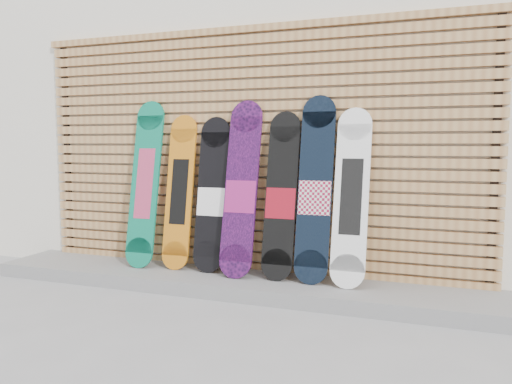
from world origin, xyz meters
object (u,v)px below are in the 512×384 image
(snowboard_0, at_px, (145,183))
(snowboard_5, at_px, (315,190))
(snowboard_1, at_px, (180,192))
(snowboard_6, at_px, (351,197))
(snowboard_2, at_px, (212,195))
(snowboard_4, at_px, (281,196))
(snowboard_3, at_px, (241,189))

(snowboard_0, relative_size, snowboard_5, 1.00)
(snowboard_0, xyz_separation_m, snowboard_1, (0.35, 0.03, -0.07))
(snowboard_5, bearing_deg, snowboard_6, -1.71)
(snowboard_0, xyz_separation_m, snowboard_6, (1.92, -0.01, -0.05))
(snowboard_0, distance_m, snowboard_5, 1.62)
(snowboard_1, relative_size, snowboard_2, 1.02)
(snowboard_0, xyz_separation_m, snowboard_5, (1.62, -0.00, -0.01))
(snowboard_4, bearing_deg, snowboard_0, -179.85)
(snowboard_0, relative_size, snowboard_2, 1.12)
(snowboard_3, bearing_deg, snowboard_6, 0.72)
(snowboard_3, distance_m, snowboard_4, 0.36)
(snowboard_2, height_order, snowboard_4, snowboard_4)
(snowboard_2, bearing_deg, snowboard_5, -1.82)
(snowboard_1, relative_size, snowboard_4, 0.99)
(snowboard_1, bearing_deg, snowboard_6, -1.36)
(snowboard_1, bearing_deg, snowboard_3, -4.51)
(snowboard_2, height_order, snowboard_6, snowboard_6)
(snowboard_2, bearing_deg, snowboard_3, -9.62)
(snowboard_0, xyz_separation_m, snowboard_3, (0.97, -0.02, -0.02))
(snowboard_1, xyz_separation_m, snowboard_2, (0.32, 0.00, -0.02))
(snowboard_6, bearing_deg, snowboard_0, 179.71)
(snowboard_0, height_order, snowboard_1, snowboard_0)
(snowboard_6, bearing_deg, snowboard_2, 178.21)
(snowboard_6, bearing_deg, snowboard_4, 178.74)
(snowboard_3, bearing_deg, snowboard_1, 175.49)
(snowboard_0, bearing_deg, snowboard_3, -1.28)
(snowboard_5, bearing_deg, snowboard_3, -178.15)
(snowboard_2, xyz_separation_m, snowboard_6, (1.25, -0.04, 0.04))
(snowboard_3, bearing_deg, snowboard_0, 178.72)
(snowboard_0, relative_size, snowboard_4, 1.09)
(snowboard_4, relative_size, snowboard_5, 0.92)
(snowboard_5, xyz_separation_m, snowboard_6, (0.30, -0.01, -0.04))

